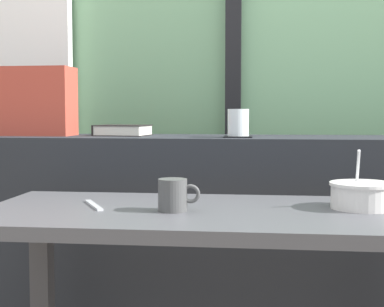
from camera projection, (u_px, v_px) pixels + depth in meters
The scene contains 12 objects.
outdoor_backdrop at pixel (222, 20), 2.64m from camera, with size 4.80×0.08×2.80m, color #7AAD7F.
curtain_left_panel at pixel (12, 53), 2.67m from camera, with size 0.56×0.06×2.50m, color white.
window_divider_post at pixel (233, 40), 2.57m from camera, with size 0.07×0.05×2.60m, color black.
dark_console_ledge at pixel (211, 255), 2.16m from camera, with size 2.80×0.39×0.89m, color #23262B.
breakfast_table at pixel (211, 255), 1.54m from camera, with size 1.22×0.56×0.72m.
coaster_square at pixel (238, 137), 2.05m from camera, with size 0.10×0.10×0.01m, color black.
juice_glass at pixel (238, 124), 2.04m from camera, with size 0.08×0.08×0.10m.
closed_book at pixel (122, 130), 2.20m from camera, with size 0.21×0.18×0.04m.
throw_pillow at pixel (32, 101), 2.20m from camera, with size 0.32×0.14×0.26m, color #B74233.
soup_bowl at pixel (362, 195), 1.55m from camera, with size 0.18×0.18×0.16m.
fork_utensil at pixel (94, 205), 1.58m from camera, with size 0.02×0.17×0.01m, color silver.
ceramic_mug at pixel (174, 195), 1.50m from camera, with size 0.11×0.08×0.08m.
Camera 1 is at (0.18, -1.57, 0.98)m, focal length 53.95 mm.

